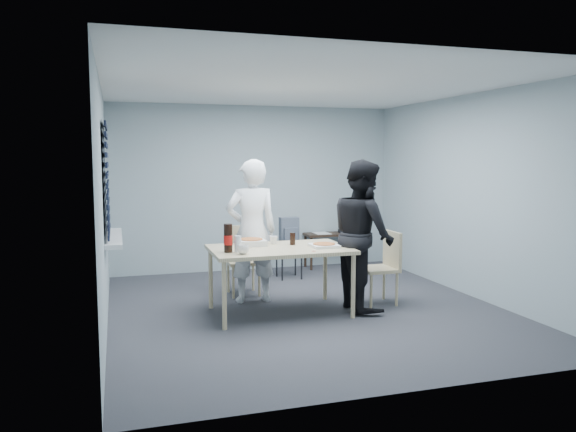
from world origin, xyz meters
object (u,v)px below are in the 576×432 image
object	(u,v)px
stool	(289,251)
backpack	(289,231)
person_black	(363,235)
mug_b	(273,240)
person_white	(252,231)
side_table	(330,238)
chair_far	(242,255)
chair_right	(384,262)
dining_table	(280,253)
soda_bottle	(228,239)
mug_a	(243,250)

from	to	relation	value
stool	backpack	world-z (taller)	backpack
person_black	mug_b	distance (m)	1.06
person_white	mug_b	size ratio (longest dim) A/B	17.70
side_table	mug_b	size ratio (longest dim) A/B	8.43
person_white	mug_b	world-z (taller)	person_white
chair_far	chair_right	distance (m)	1.87
dining_table	person_white	xyz separation A→B (m)	(-0.18, 0.62, 0.18)
dining_table	soda_bottle	size ratio (longest dim) A/B	5.05
mug_b	stool	bearing A→B (deg)	66.29
side_table	chair_right	bearing A→B (deg)	-94.97
dining_table	stool	bearing A→B (deg)	69.59
dining_table	chair_right	bearing A→B (deg)	1.99
person_white	backpack	world-z (taller)	person_white
mug_a	mug_b	bearing A→B (deg)	49.73
dining_table	chair_far	distance (m)	1.11
person_white	mug_a	size ratio (longest dim) A/B	14.39
chair_far	mug_a	bearing A→B (deg)	-101.78
dining_table	stool	distance (m)	1.91
side_table	mug_b	world-z (taller)	mug_b
dining_table	stool	world-z (taller)	dining_table
dining_table	chair_far	world-z (taller)	chair_far
mug_a	chair_far	bearing A→B (deg)	78.22
backpack	soda_bottle	bearing A→B (deg)	-113.27
chair_far	stool	bearing A→B (deg)	38.80
dining_table	backpack	bearing A→B (deg)	69.47
dining_table	person_black	world-z (taller)	person_black
person_white	person_black	world-z (taller)	same
person_black	mug_b	world-z (taller)	person_black
backpack	mug_b	bearing A→B (deg)	-103.17
person_white	soda_bottle	xyz separation A→B (m)	(-0.44, -0.76, 0.03)
stool	mug_a	distance (m)	2.41
side_table	stool	size ratio (longest dim) A/B	1.61
side_table	backpack	world-z (taller)	backpack
stool	mug_b	xyz separation A→B (m)	(-0.65, -1.49, 0.40)
stool	backpack	distance (m)	0.30
person_white	side_table	xyz separation A→B (m)	(1.73, 1.75, -0.40)
dining_table	mug_a	xyz separation A→B (m)	(-0.49, -0.31, 0.11)
soda_bottle	mug_a	bearing A→B (deg)	-52.03
chair_far	soda_bottle	xyz separation A→B (m)	(-0.42, -1.22, 0.40)
dining_table	chair_right	world-z (taller)	chair_right
person_white	chair_far	bearing A→B (deg)	-86.67
mug_b	chair_right	bearing A→B (deg)	-10.00
backpack	mug_a	bearing A→B (deg)	-108.46
backpack	mug_a	xyz separation A→B (m)	(-1.15, -2.07, 0.10)
mug_a	soda_bottle	distance (m)	0.23
chair_far	backpack	bearing A→B (deg)	38.32
side_table	stool	xyz separation A→B (m)	(-0.90, -0.60, -0.07)
side_table	backpack	bearing A→B (deg)	-145.50
person_white	stool	distance (m)	1.50
chair_right	person_black	size ratio (longest dim) A/B	0.50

